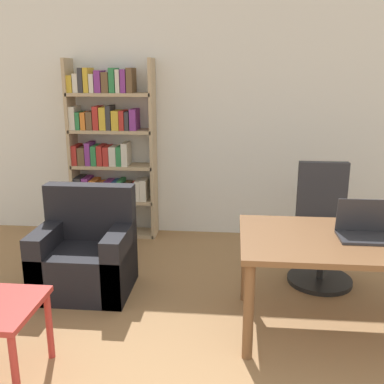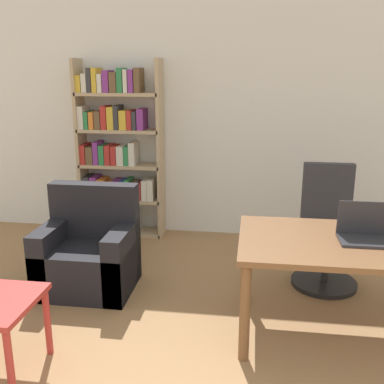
% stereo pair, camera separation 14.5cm
% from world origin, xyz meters
% --- Properties ---
extents(wall_back, '(8.00, 0.06, 2.70)m').
position_xyz_m(wall_back, '(0.00, 4.53, 1.35)').
color(wall_back, white).
rests_on(wall_back, ground_plane).
extents(desk, '(1.54, 0.91, 0.72)m').
position_xyz_m(desk, '(0.69, 2.52, 0.63)').
color(desk, brown).
rests_on(desk, ground_plane).
extents(laptop, '(0.37, 0.25, 0.26)m').
position_xyz_m(laptop, '(0.78, 2.54, 0.78)').
color(laptop, '#2D2D33').
rests_on(laptop, desk).
extents(office_chair, '(0.57, 0.57, 1.07)m').
position_xyz_m(office_chair, '(0.66, 3.36, 0.45)').
color(office_chair, black).
rests_on(office_chair, ground_plane).
extents(armchair, '(0.78, 0.64, 0.89)m').
position_xyz_m(armchair, '(-1.39, 2.97, 0.30)').
color(armchair, black).
rests_on(armchair, ground_plane).
extents(bookshelf, '(0.95, 0.28, 1.98)m').
position_xyz_m(bookshelf, '(-1.54, 4.34, 0.93)').
color(bookshelf, tan).
rests_on(bookshelf, ground_plane).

